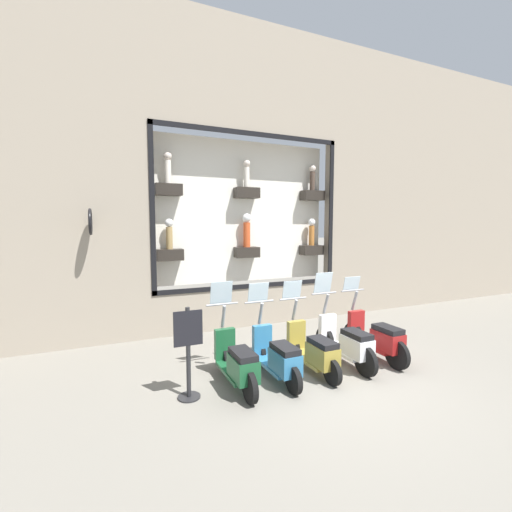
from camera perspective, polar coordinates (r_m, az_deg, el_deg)
ground_plane at (r=6.62m, az=11.48°, el=-19.16°), size 120.00×120.00×0.00m
building_facade at (r=9.31m, az=-1.27°, el=13.12°), size 1.20×36.00×7.91m
scooter_red_0 at (r=7.52m, az=19.51°, el=-12.72°), size 1.81×0.60×1.59m
scooter_white_1 at (r=7.05m, az=14.87°, el=-13.79°), size 1.81×0.60×1.72m
scooter_olive_2 at (r=6.63m, az=9.62°, el=-15.25°), size 1.79×0.61×1.59m
scooter_teal_3 at (r=6.27m, az=3.58°, el=-16.38°), size 1.79×0.60×1.60m
scooter_green_4 at (r=5.98m, az=-3.19°, el=-17.28°), size 1.80×0.60×1.68m
shop_sign_post at (r=5.62m, az=-11.21°, el=-15.19°), size 0.36×0.45×1.45m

